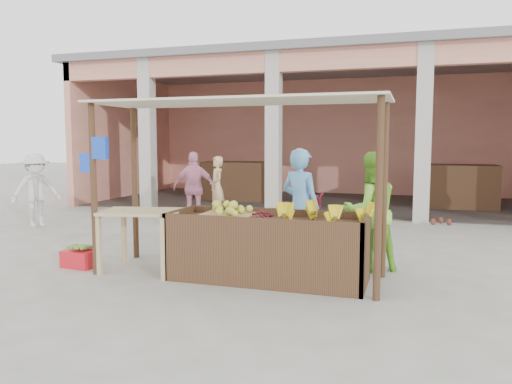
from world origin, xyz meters
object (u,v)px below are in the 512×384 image
(fruit_stall, at_px, (268,250))
(red_crate, at_px, (81,258))
(vendor_green, at_px, (370,208))
(motorcycle, at_px, (291,220))
(vendor_blue, at_px, (300,203))
(side_table, at_px, (142,220))

(fruit_stall, bearing_deg, red_crate, -176.44)
(fruit_stall, relative_size, red_crate, 5.38)
(vendor_green, relative_size, motorcycle, 0.93)
(red_crate, distance_m, vendor_blue, 3.35)
(vendor_blue, height_order, vendor_green, vendor_blue)
(side_table, distance_m, motorcycle, 2.67)
(vendor_blue, xyz_separation_m, vendor_green, (1.03, -0.05, -0.04))
(side_table, height_order, vendor_blue, vendor_blue)
(red_crate, height_order, vendor_green, vendor_green)
(red_crate, height_order, motorcycle, motorcycle)
(fruit_stall, relative_size, motorcycle, 1.36)
(red_crate, distance_m, vendor_green, 4.28)
(motorcycle, bearing_deg, fruit_stall, -175.88)
(fruit_stall, bearing_deg, vendor_blue, 77.39)
(side_table, bearing_deg, motorcycle, 39.91)
(red_crate, height_order, vendor_blue, vendor_blue)
(red_crate, bearing_deg, vendor_blue, 27.13)
(red_crate, bearing_deg, fruit_stall, 9.66)
(vendor_green, bearing_deg, vendor_blue, -30.15)
(fruit_stall, xyz_separation_m, side_table, (-1.79, -0.15, 0.34))
(red_crate, distance_m, motorcycle, 3.42)
(vendor_blue, relative_size, motorcycle, 0.97)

